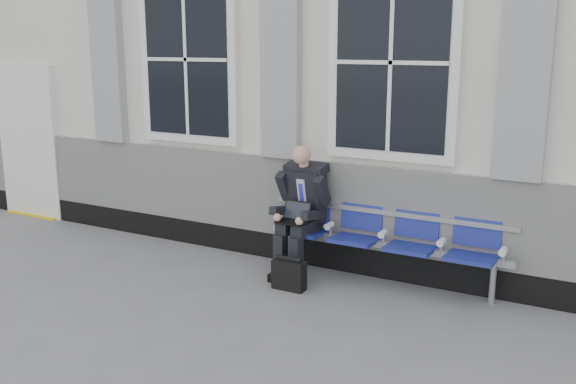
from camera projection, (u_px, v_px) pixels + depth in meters
The scene contains 5 objects.
ground at pixel (291, 322), 5.74m from camera, with size 70.00×70.00×0.00m, color slate.
station_building at pixel (419, 60), 8.21m from camera, with size 14.40×4.40×4.49m.
bench at pixel (385, 232), 6.56m from camera, with size 2.60×0.47×0.91m.
businessman at pixel (301, 205), 6.83m from camera, with size 0.56×0.75×1.40m.
briefcase at pixel (289, 274), 6.47m from camera, with size 0.34×0.14×0.35m.
Camera 1 is at (2.54, -4.68, 2.44)m, focal length 40.00 mm.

